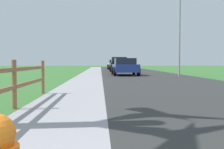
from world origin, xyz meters
name	(u,v)px	position (x,y,z in m)	size (l,w,h in m)	color
ground_plane	(102,74)	(0.00, 25.00, 0.00)	(120.00, 120.00, 0.00)	#397032
road_asphalt	(137,73)	(3.50, 27.00, 0.00)	(7.00, 66.00, 0.01)	#303030
curb_concrete	(71,73)	(-3.00, 27.00, 0.00)	(6.00, 66.00, 0.01)	#A09BA2
grass_verge	(56,73)	(-4.50, 27.00, 0.01)	(5.00, 66.00, 0.00)	#397032
parked_suv_blue	(125,67)	(1.91, 22.30, 0.71)	(2.13, 4.44, 1.41)	navy
parked_car_black	(119,65)	(2.02, 31.22, 0.81)	(2.14, 4.38, 1.66)	black
parked_car_silver	(114,64)	(1.97, 40.54, 0.76)	(2.08, 5.00, 1.43)	#B7BABF
street_lamp	(181,19)	(5.99, 20.38, 4.37)	(1.17, 0.20, 7.48)	gray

